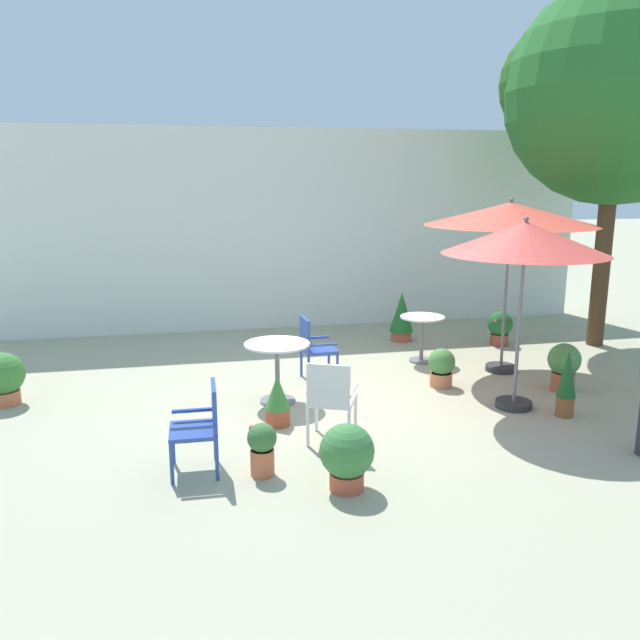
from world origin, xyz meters
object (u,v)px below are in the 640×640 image
Objects in this scene: potted_plant_3 at (567,383)px; potted_plant_6 at (402,316)px; shade_tree at (620,91)px; patio_umbrella_1 at (511,215)px; potted_plant_8 at (441,367)px; patio_chair_1 at (313,345)px; cafe_table_1 at (277,361)px; patio_umbrella_0 at (525,240)px; potted_plant_7 at (564,364)px; potted_plant_4 at (277,400)px; potted_plant_2 at (3,377)px; patio_chair_2 at (331,396)px; potted_plant_0 at (347,455)px; potted_plant_1 at (262,447)px; potted_plant_5 at (500,327)px; cafe_table_0 at (422,330)px; patio_chair_0 at (202,422)px.

potted_plant_3 is 0.95× the size of potted_plant_6.
shade_tree is 4.88m from potted_plant_6.
potted_plant_8 is at bearing -156.75° from patio_umbrella_1.
cafe_table_1 is at bearing -128.22° from patio_chair_1.
potted_plant_8 is (-1.00, 1.34, -0.13)m from potted_plant_3.
potted_plant_3 is (2.63, -1.96, -0.10)m from patio_chair_1.
patio_umbrella_0 reaches higher than cafe_table_1.
potted_plant_7 is (-1.93, -2.06, -3.70)m from shade_tree.
patio_chair_1 is 1.52× the size of potted_plant_4.
potted_plant_7 is (7.06, -0.93, -0.00)m from potted_plant_2.
potted_plant_6 is at bearing 61.70° from patio_chair_2.
potted_plant_0 is at bearing -148.92° from potted_plant_7.
patio_chair_2 is 1.46× the size of potted_plant_0.
cafe_table_1 is at bearing 164.34° from patio_umbrella_0.
potted_plant_7 is at bearing -7.49° from potted_plant_2.
potted_plant_5 reaches higher than potted_plant_1.
potted_plant_5 is (3.42, 1.23, -0.20)m from patio_chair_1.
patio_chair_2 is 3.55m from potted_plant_7.
patio_umbrella_0 is (-2.88, -2.52, -2.01)m from shade_tree.
patio_chair_2 is (-2.04, -2.71, 0.04)m from cafe_table_0.
shade_tree is 4.85m from cafe_table_0.
potted_plant_8 is at bearing -97.89° from cafe_table_0.
patio_umbrella_1 is 5.01m from potted_plant_1.
patio_chair_1 reaches higher than potted_plant_1.
cafe_table_0 is 1.07× the size of potted_plant_2.
patio_chair_2 is at bearing -140.64° from potted_plant_8.
patio_umbrella_0 is 3.65× the size of potted_plant_7.
patio_umbrella_1 is 4.22m from potted_plant_4.
potted_plant_6 is (3.50, 4.40, -0.06)m from patio_chair_0.
cafe_table_1 reaches higher than potted_plant_7.
cafe_table_1 is 1.57× the size of potted_plant_1.
cafe_table_1 is 0.94× the size of patio_chair_0.
patio_chair_2 is 4.55m from potted_plant_6.
patio_umbrella_0 reaches higher than patio_chair_1.
patio_chair_0 reaches higher than potted_plant_1.
potted_plant_2 is (-5.72, -0.73, -0.14)m from cafe_table_0.
patio_umbrella_0 reaches higher than potted_plant_0.
patio_umbrella_0 is at bearing -15.66° from cafe_table_1.
potted_plant_8 is at bearing 162.32° from potted_plant_7.
potted_plant_7 is (0.38, -0.97, -1.88)m from patio_umbrella_1.
patio_chair_2 is (-3.00, -2.02, -1.71)m from patio_umbrella_1.
patio_umbrella_0 is 4.49× the size of potted_plant_1.
potted_plant_0 reaches higher than potted_plant_5.
potted_plant_8 is (-1.13, -0.48, -1.96)m from patio_umbrella_1.
potted_plant_2 is (-6.68, -0.04, -1.88)m from patio_umbrella_1.
potted_plant_7 is (4.72, 1.45, -0.14)m from patio_chair_0.
patio_umbrella_1 is 3.83m from cafe_table_1.
shade_tree is at bearing -15.69° from potted_plant_6.
patio_umbrella_1 reaches higher than potted_plant_0.
patio_chair_1 is (1.59, 2.55, 0.01)m from patio_chair_0.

